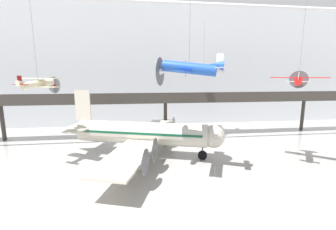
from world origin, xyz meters
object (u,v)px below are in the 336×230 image
Objects in this scene: airliner_silver_main at (141,133)px; suspended_plane_red_highwing at (298,81)px; suspended_plane_white_twin at (204,69)px; stanchion_barrier at (215,173)px; suspended_plane_blue_trainer at (189,68)px; suspended_plane_cream_biplane at (38,83)px.

suspended_plane_red_highwing is (20.18, -5.86, 7.81)m from airliner_silver_main.
suspended_plane_white_twin is 9.92× the size of stanchion_barrier.
suspended_plane_red_highwing is at bearing -153.38° from suspended_plane_blue_trainer.
suspended_plane_white_twin is 0.92× the size of suspended_plane_blue_trainer.
stanchion_barrier is (3.08, -1.22, -12.37)m from suspended_plane_blue_trainer.
suspended_plane_red_highwing reaches higher than stanchion_barrier.
suspended_plane_red_highwing is 11.14× the size of stanchion_barrier.
suspended_plane_cream_biplane is at bearing 7.96° from suspended_plane_blue_trainer.
airliner_silver_main is at bearing 137.30° from stanchion_barrier.
suspended_plane_cream_biplane is 1.09× the size of suspended_plane_blue_trainer.
suspended_plane_blue_trainer is at bearing 131.65° from suspended_plane_red_highwing.
airliner_silver_main reaches higher than stanchion_barrier.
suspended_plane_blue_trainer reaches higher than suspended_plane_cream_biplane.
suspended_plane_white_twin is 23.66m from stanchion_barrier.
stanchion_barrier is (-11.47, -2.17, -10.94)m from suspended_plane_red_highwing.
suspended_plane_cream_biplane is at bearing 41.70° from suspended_plane_white_twin.
suspended_plane_blue_trainer reaches higher than stanchion_barrier.
suspended_plane_cream_biplane is 11.75× the size of stanchion_barrier.
suspended_plane_blue_trainer is at bearing 158.34° from stanchion_barrier.
suspended_plane_white_twin reaches higher than suspended_plane_red_highwing.
suspended_plane_blue_trainer is 10.74× the size of stanchion_barrier.
airliner_silver_main is 2.41× the size of suspended_plane_blue_trainer.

